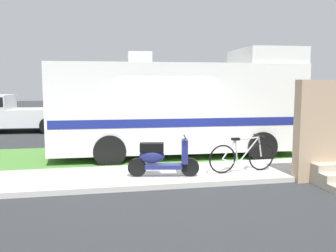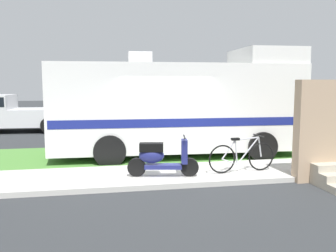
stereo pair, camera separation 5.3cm
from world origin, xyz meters
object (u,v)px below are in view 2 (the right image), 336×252
object	(u,v)px
pickup_truck_far	(7,112)
bottle_green	(293,167)
bicycle	(242,156)
pickup_truck_near	(177,114)
scooter	(160,157)
motorhome_rv	(180,106)

from	to	relation	value
pickup_truck_far	bottle_green	size ratio (longest dim) A/B	21.51
bicycle	pickup_truck_near	size ratio (longest dim) A/B	0.34
bicycle	pickup_truck_near	bearing A→B (deg)	90.34
scooter	bottle_green	bearing A→B (deg)	-1.89
motorhome_rv	bottle_green	distance (m)	3.95
motorhome_rv	bicycle	bearing A→B (deg)	-70.96
pickup_truck_near	motorhome_rv	bearing A→B (deg)	-101.08
pickup_truck_near	bottle_green	bearing A→B (deg)	-79.80
bicycle	bottle_green	world-z (taller)	bicycle
motorhome_rv	scooter	size ratio (longest dim) A/B	4.57
bicycle	pickup_truck_far	bearing A→B (deg)	128.02
pickup_truck_near	bottle_green	size ratio (longest dim) A/B	20.56
motorhome_rv	bottle_green	size ratio (longest dim) A/B	30.15
bottle_green	pickup_truck_near	bearing A→B (deg)	100.20
pickup_truck_far	bottle_green	distance (m)	13.67
motorhome_rv	pickup_truck_far	distance (m)	9.99
pickup_truck_near	bicycle	bearing A→B (deg)	-89.66
motorhome_rv	bottle_green	bearing A→B (deg)	-52.13
bottle_green	bicycle	bearing A→B (deg)	173.29
bicycle	pickup_truck_far	distance (m)	12.69
scooter	motorhome_rv	bearing A→B (deg)	68.44
motorhome_rv	pickup_truck_near	world-z (taller)	motorhome_rv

